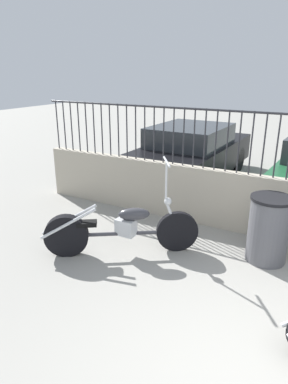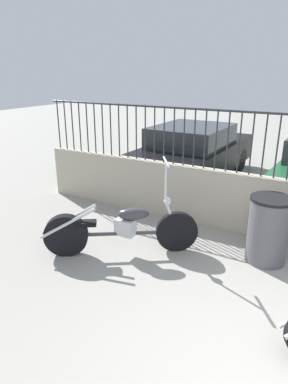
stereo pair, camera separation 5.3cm
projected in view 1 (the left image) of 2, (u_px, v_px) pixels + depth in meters
name	position (u px, v px, depth m)	size (l,w,h in m)	color
motorcycle_dark_grey	(114.00, 229.00, 4.92)	(1.95, 1.38, 1.39)	black
trash_bin	(269.00, 229.00, 4.71)	(0.58, 0.58, 0.95)	#56565B
car_black	(192.00, 152.00, 8.26)	(1.83, 4.06, 1.33)	black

